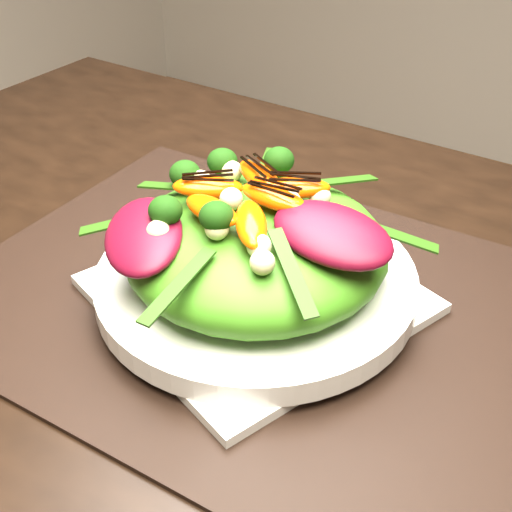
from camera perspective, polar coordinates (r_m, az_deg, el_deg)
The scene contains 10 objects.
dining_table at distance 0.50m, azimuth 17.69°, elevation -18.97°, with size 1.60×0.90×0.75m, color black.
placemat at distance 0.59m, azimuth 0.00°, elevation -3.65°, with size 0.51×0.38×0.00m, color black.
plate_base at distance 0.58m, azimuth 0.00°, elevation -3.16°, with size 0.23×0.23×0.01m, color silver.
salad_bowl at distance 0.58m, azimuth 0.00°, elevation -2.03°, with size 0.27×0.27×0.02m, color silver.
lettuce_mound at distance 0.56m, azimuth 0.00°, elevation 0.81°, with size 0.22×0.22×0.07m, color #3F7C17.
radicchio_leaf at distance 0.50m, azimuth 6.40°, elevation 1.82°, with size 0.09×0.06×0.02m, color #4A0816.
orange_segment at distance 0.56m, azimuth -0.40°, elevation 6.14°, with size 0.06×0.02×0.01m, color #F74404.
broccoli_floret at distance 0.57m, azimuth -3.01°, elevation 7.49°, with size 0.04×0.04×0.04m, color #0A3409.
macadamia_nut at distance 0.50m, azimuth 0.13°, elevation 2.04°, with size 0.02×0.02×0.02m, color beige.
balsamic_drizzle at distance 0.55m, azimuth -0.40°, elevation 6.87°, with size 0.04×0.00×0.00m, color black.
Camera 1 is at (0.03, -0.31, 1.12)m, focal length 48.00 mm.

